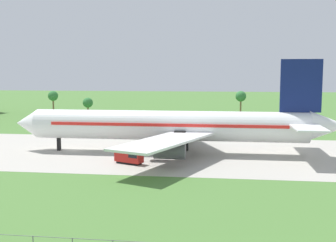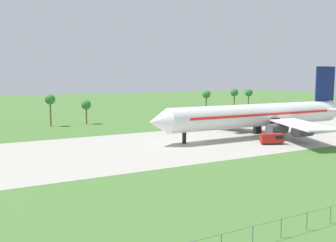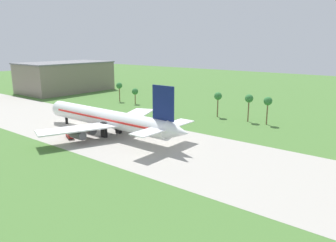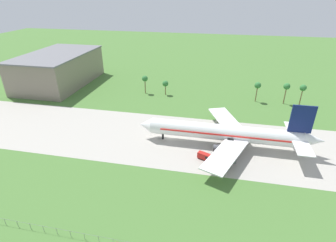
{
  "view_description": "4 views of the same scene",
  "coord_description": "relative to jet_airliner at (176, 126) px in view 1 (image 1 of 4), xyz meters",
  "views": [
    {
      "loc": [
        34.2,
        -92.32,
        17.96
      ],
      "look_at": [
        22.18,
        -0.87,
        7.21
      ],
      "focal_mm": 45.0,
      "sensor_mm": 36.0,
      "label": 1
    },
    {
      "loc": [
        -53.38,
        -82.92,
        17.24
      ],
      "look_at": [
        -8.0,
        -0.87,
        6.21
      ],
      "focal_mm": 40.0,
      "sensor_mm": 36.0,
      "label": 2
    },
    {
      "loc": [
        115.66,
        -79.98,
        33.59
      ],
      "look_at": [
        52.36,
        -0.87,
        9.5
      ],
      "focal_mm": 35.0,
      "sensor_mm": 36.0,
      "label": 3
    },
    {
      "loc": [
        18.99,
        -96.78,
        58.95
      ],
      "look_at": [
        -2.13,
        5.0,
        6.0
      ],
      "focal_mm": 28.0,
      "sensor_mm": 36.0,
      "label": 4
    }
  ],
  "objects": [
    {
      "name": "baggage_tug",
      "position": [
        -7.82,
        -11.94,
        -4.67
      ],
      "size": [
        6.09,
        4.1,
        2.76
      ],
      "color": "black",
      "rests_on": "ground_plane"
    },
    {
      "name": "ground_plane",
      "position": [
        -23.96,
        0.87,
        -6.15
      ],
      "size": [
        600.0,
        600.0,
        0.0
      ],
      "primitive_type": "plane",
      "color": "#477233"
    },
    {
      "name": "jet_airliner",
      "position": [
        0.0,
        0.0,
        0.0
      ],
      "size": [
        73.83,
        55.53,
        20.67
      ],
      "color": "white",
      "rests_on": "ground_plane"
    },
    {
      "name": "taxiway_strip",
      "position": [
        -23.96,
        0.87,
        -6.14
      ],
      "size": [
        320.0,
        44.0,
        0.02
      ],
      "color": "#A8A399",
      "rests_on": "ground_plane"
    },
    {
      "name": "palm_tree_row",
      "position": [
        0.2,
        52.41,
        2.96
      ],
      "size": [
        93.86,
        3.6,
        12.13
      ],
      "color": "brown",
      "rests_on": "ground_plane"
    }
  ]
}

